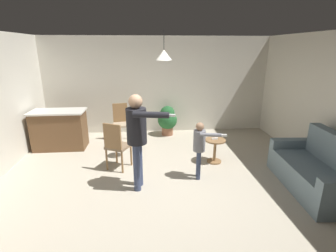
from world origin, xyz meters
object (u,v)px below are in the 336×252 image
object	(u,v)px
person_adult	(138,132)
couch_floral	(317,172)
kitchen_counter	(60,130)
potted_plant_corner	(167,119)
dining_chair_by_counter	(121,121)
person_child	(200,144)
dining_chair_near_wall	(116,144)
spare_remote_on_table	(215,139)
side_table_by_couch	(215,148)

from	to	relation	value
person_adult	couch_floral	bearing A→B (deg)	95.35
kitchen_counter	potted_plant_corner	distance (m)	2.81
dining_chair_by_counter	person_adult	bearing A→B (deg)	92.10
person_child	potted_plant_corner	distance (m)	2.57
kitchen_counter	dining_chair_by_counter	distance (m)	1.49
person_child	potted_plant_corner	bearing A→B (deg)	-161.05
potted_plant_corner	kitchen_counter	bearing A→B (deg)	-164.40
person_adult	dining_chair_by_counter	bearing A→B (deg)	-156.65
kitchen_counter	dining_chair_near_wall	bearing A→B (deg)	-40.36
dining_chair_by_counter	spare_remote_on_table	distance (m)	2.58
kitchen_counter	couch_floral	bearing A→B (deg)	-24.88
kitchen_counter	dining_chair_by_counter	bearing A→B (deg)	14.31
couch_floral	dining_chair_by_counter	xyz separation A→B (m)	(-3.60, 2.71, 0.21)
dining_chair_by_counter	person_child	bearing A→B (deg)	117.25
dining_chair_by_counter	dining_chair_near_wall	bearing A→B (deg)	81.86
kitchen_counter	dining_chair_by_counter	size ratio (longest dim) A/B	1.26
couch_floral	side_table_by_couch	bearing A→B (deg)	54.61
dining_chair_by_counter	spare_remote_on_table	bearing A→B (deg)	134.72
person_child	dining_chair_by_counter	distance (m)	2.70
kitchen_counter	person_adult	bearing A→B (deg)	-45.89
person_child	dining_chair_by_counter	xyz separation A→B (m)	(-1.64, 2.15, -0.14)
person_child	spare_remote_on_table	bearing A→B (deg)	155.07
couch_floral	dining_chair_by_counter	distance (m)	4.51
couch_floral	person_child	bearing A→B (deg)	78.11
side_table_by_couch	potted_plant_corner	world-z (taller)	potted_plant_corner
side_table_by_couch	spare_remote_on_table	world-z (taller)	spare_remote_on_table
kitchen_counter	spare_remote_on_table	world-z (taller)	kitchen_counter
person_adult	spare_remote_on_table	size ratio (longest dim) A/B	12.90
couch_floral	person_child	xyz separation A→B (m)	(-1.96, 0.56, 0.35)
dining_chair_near_wall	dining_chair_by_counter	bearing A→B (deg)	118.10
dining_chair_near_wall	spare_remote_on_table	distance (m)	2.06
couch_floral	spare_remote_on_table	bearing A→B (deg)	54.71
dining_chair_near_wall	spare_remote_on_table	xyz separation A→B (m)	(2.05, 0.16, -0.01)
person_adult	person_child	world-z (taller)	person_adult
kitchen_counter	dining_chair_near_wall	xyz separation A→B (m)	(1.50, -1.28, 0.07)
person_child	potted_plant_corner	size ratio (longest dim) A/B	1.32
person_adult	dining_chair_by_counter	xyz separation A→B (m)	(-0.52, 2.40, -0.49)
kitchen_counter	dining_chair_near_wall	world-z (taller)	dining_chair_near_wall
potted_plant_corner	person_child	bearing A→B (deg)	-81.41
spare_remote_on_table	dining_chair_near_wall	bearing A→B (deg)	-175.49
person_child	spare_remote_on_table	distance (m)	0.82
couch_floral	dining_chair_by_counter	size ratio (longest dim) A/B	1.86
kitchen_counter	side_table_by_couch	xyz separation A→B (m)	(3.57, -1.12, -0.15)
side_table_by_couch	person_child	bearing A→B (deg)	-126.37
kitchen_counter	potted_plant_corner	size ratio (longest dim) A/B	1.51
kitchen_counter	side_table_by_couch	world-z (taller)	kitchen_counter
kitchen_counter	person_child	bearing A→B (deg)	-29.95
couch_floral	spare_remote_on_table	xyz separation A→B (m)	(-1.49, 1.22, 0.21)
dining_chair_near_wall	couch_floral	bearing A→B (deg)	9.44
kitchen_counter	person_adult	xyz separation A→B (m)	(1.97, -2.03, 0.56)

